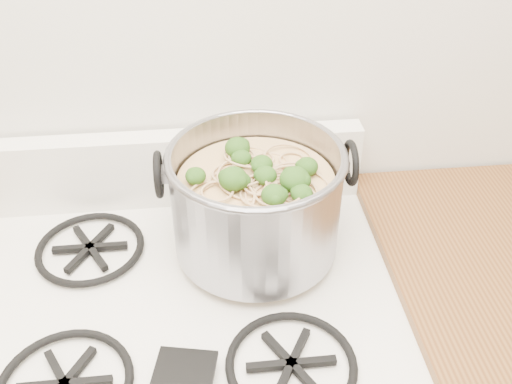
% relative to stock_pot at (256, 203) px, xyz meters
% --- Properties ---
extents(stock_pot, '(0.34, 0.31, 0.21)m').
position_rel_stock_pot_xyz_m(stock_pot, '(0.00, 0.00, 0.00)').
color(stock_pot, gray).
rests_on(stock_pot, gas_range).
extents(spatula, '(0.35, 0.36, 0.02)m').
position_rel_stock_pot_xyz_m(spatula, '(-0.14, -0.29, -0.09)').
color(spatula, black).
rests_on(spatula, gas_range).
extents(glass_bowl, '(0.11, 0.11, 0.02)m').
position_rel_stock_pot_xyz_m(glass_bowl, '(0.04, 0.05, -0.08)').
color(glass_bowl, white).
rests_on(glass_bowl, gas_range).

